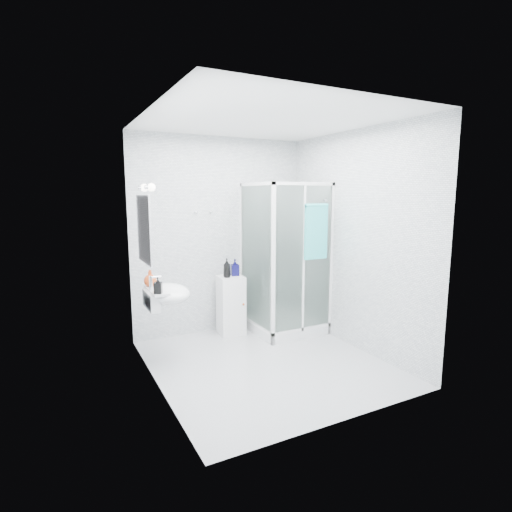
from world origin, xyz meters
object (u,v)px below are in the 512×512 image
wall_basin (166,294)px  hand_towel (316,230)px  shampoo_bottle_a (227,268)px  storage_cabinet (231,305)px  soap_dispenser_black (158,285)px  soap_dispenser_orange (150,278)px  shower_enclosure (283,300)px  shampoo_bottle_b (235,267)px

wall_basin → hand_towel: hand_towel is taller
wall_basin → shampoo_bottle_a: 1.11m
hand_towel → storage_cabinet: bearing=141.5°
shampoo_bottle_a → soap_dispenser_black: size_ratio=1.49×
soap_dispenser_orange → soap_dispenser_black: 0.37m
wall_basin → hand_towel: (1.88, -0.09, 0.61)m
shampoo_bottle_a → soap_dispenser_orange: 1.14m
storage_cabinet → shower_enclosure: bearing=-19.1°
soap_dispenser_orange → soap_dispenser_black: (-0.00, -0.37, -0.00)m
shower_enclosure → wall_basin: size_ratio=3.57×
storage_cabinet → shampoo_bottle_a: bearing=-144.9°
shower_enclosure → wall_basin: bearing=-169.2°
storage_cabinet → soap_dispenser_orange: soap_dispenser_orange is taller
shampoo_bottle_b → shampoo_bottle_a: bearing=-156.5°
shower_enclosure → shampoo_bottle_a: (-0.70, 0.24, 0.46)m
hand_towel → soap_dispenser_black: hand_towel is taller
hand_towel → shampoo_bottle_b: (-0.79, 0.70, -0.52)m
shower_enclosure → shampoo_bottle_b: 0.78m
wall_basin → soap_dispenser_black: (-0.12, -0.19, 0.15)m
shampoo_bottle_a → soap_dispenser_black: shampoo_bottle_a is taller
wall_basin → soap_dispenser_black: bearing=-123.1°
wall_basin → storage_cabinet: (1.02, 0.60, -0.40)m
wall_basin → soap_dispenser_black: size_ratio=3.32×
shower_enclosure → soap_dispenser_orange: shower_enclosure is taller
shampoo_bottle_a → shampoo_bottle_b: shampoo_bottle_a is taller
storage_cabinet → wall_basin: bearing=-144.7°
shampoo_bottle_b → soap_dispenser_black: (-1.22, -0.81, 0.05)m
storage_cabinet → soap_dispenser_orange: 1.34m
shampoo_bottle_a → shower_enclosure: bearing=-19.0°
wall_basin → soap_dispenser_orange: (-0.12, 0.18, 0.15)m
shampoo_bottle_a → soap_dispenser_black: (-1.08, -0.75, 0.04)m
storage_cabinet → soap_dispenser_black: size_ratio=4.64×
wall_basin → shampoo_bottle_b: 1.26m
wall_basin → shampoo_bottle_a: shampoo_bottle_a is taller
shampoo_bottle_b → wall_basin: bearing=-150.5°
storage_cabinet → soap_dispenser_orange: bearing=-154.8°
soap_dispenser_orange → storage_cabinet: bearing=20.2°
shower_enclosure → hand_towel: size_ratio=2.89×
wall_basin → hand_towel: 1.98m
shower_enclosure → storage_cabinet: 0.69m
storage_cabinet → soap_dispenser_orange: (-1.14, -0.42, 0.56)m
hand_towel → soap_dispenser_orange: size_ratio=3.91×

